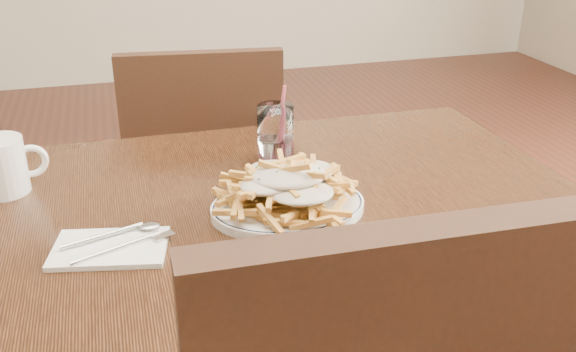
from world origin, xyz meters
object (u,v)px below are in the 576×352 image
object	(u,v)px
fries_plate	(288,207)
water_glass	(276,137)
table	(265,240)
loaded_fries	(288,182)
chair_far	(206,178)
coffee_mug	(2,166)

from	to	relation	value
fries_plate	water_glass	distance (m)	0.23
table	loaded_fries	bearing A→B (deg)	-53.10
chair_far	coffee_mug	distance (m)	0.71
table	water_glass	world-z (taller)	water_glass
table	water_glass	distance (m)	0.24
loaded_fries	table	bearing A→B (deg)	126.90
chair_far	water_glass	bearing A→B (deg)	-79.41
fries_plate	water_glass	size ratio (longest dim) A/B	1.96
chair_far	loaded_fries	world-z (taller)	chair_far
chair_far	water_glass	world-z (taller)	water_glass
chair_far	loaded_fries	size ratio (longest dim) A/B	3.51
coffee_mug	fries_plate	bearing A→B (deg)	-24.45
loaded_fries	water_glass	world-z (taller)	water_glass
fries_plate	loaded_fries	distance (m)	0.05
water_glass	coffee_mug	size ratio (longest dim) A/B	1.23
water_glass	coffee_mug	distance (m)	0.53
loaded_fries	water_glass	size ratio (longest dim) A/B	1.56
coffee_mug	loaded_fries	bearing A→B (deg)	-24.45
table	chair_far	xyz separation A→B (m)	(-0.02, 0.65, -0.16)
fries_plate	loaded_fries	bearing A→B (deg)	0.00
chair_far	coffee_mug	size ratio (longest dim) A/B	6.72
loaded_fries	coffee_mug	bearing A→B (deg)	155.55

